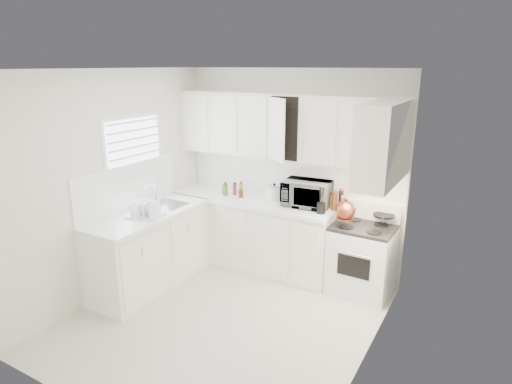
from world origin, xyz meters
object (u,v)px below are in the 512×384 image
Objects in this scene: stove at (362,250)px; microwave at (307,191)px; dish_rack at (145,208)px; rice_cooker at (274,191)px; tea_kettle at (345,209)px; utensil_crock at (321,200)px.

microwave is at bearing 176.37° from stove.
microwave is 1.47× the size of dish_rack.
microwave is 2.67× the size of rice_cooker.
stove is 0.58m from tea_kettle.
utensil_crock is at bearing -39.28° from microwave.
dish_rack is at bearing -132.65° from rice_cooker.
rice_cooker is at bearing 37.66° from dish_rack.
dish_rack is (-1.46, -1.29, -0.09)m from microwave.
rice_cooker is 0.55× the size of dish_rack.
microwave is 0.48m from rice_cooker.
microwave is (-0.75, 0.07, 0.61)m from stove.
utensil_crock is (-0.31, 0.05, 0.04)m from tea_kettle.
utensil_crock is (0.26, -0.18, -0.03)m from microwave.
dish_rack is at bearing -132.91° from tea_kettle.
microwave is at bearing 178.04° from tea_kettle.
stove is 3.81× the size of tea_kettle.
tea_kettle is (-0.18, -0.16, 0.53)m from stove.
microwave reaches higher than stove.
utensil_crock is 2.05m from dish_rack.
utensil_crock is 0.84× the size of dish_rack.
tea_kettle is at bearing -137.00° from stove.
microwave is at bearing -11.58° from rice_cooker.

